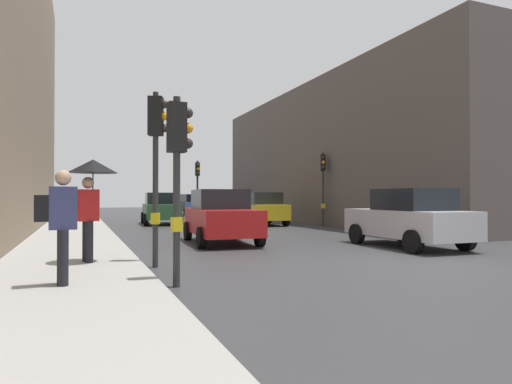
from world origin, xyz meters
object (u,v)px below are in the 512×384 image
at_px(traffic_light_far_median, 198,180).
at_px(traffic_light_near_left, 178,156).
at_px(car_red_sedan, 221,216).
at_px(car_blue_van, 205,206).
at_px(pedestrian_with_umbrella, 91,181).
at_px(car_yellow_taxi, 262,209).
at_px(traffic_light_near_right, 157,146).
at_px(pedestrian_with_grey_backpack, 60,220).
at_px(car_green_estate, 161,208).
at_px(car_dark_suv, 192,205).
at_px(car_silver_hatchback, 408,218).
at_px(traffic_light_mid_street, 323,175).

bearing_deg(traffic_light_far_median, traffic_light_near_left, -105.16).
height_order(traffic_light_near_left, car_red_sedan, traffic_light_near_left).
height_order(traffic_light_near_left, car_blue_van, traffic_light_near_left).
height_order(car_red_sedan, pedestrian_with_umbrella, pedestrian_with_umbrella).
relative_size(traffic_light_far_median, car_blue_van, 0.88).
bearing_deg(car_yellow_taxi, pedestrian_with_umbrella, -126.00).
relative_size(traffic_light_near_right, pedestrian_with_grey_backpack, 2.13).
relative_size(traffic_light_near_right, traffic_light_near_left, 1.18).
height_order(car_yellow_taxi, pedestrian_with_umbrella, pedestrian_with_umbrella).
bearing_deg(traffic_light_near_left, pedestrian_with_grey_backpack, 179.12).
height_order(traffic_light_far_median, car_green_estate, traffic_light_far_median).
bearing_deg(car_blue_van, car_yellow_taxi, -86.61).
relative_size(car_yellow_taxi, pedestrian_with_umbrella, 2.02).
bearing_deg(pedestrian_with_grey_backpack, traffic_light_near_left, -0.88).
xyz_separation_m(traffic_light_near_left, car_dark_suv, (7.41, 29.86, -1.33)).
bearing_deg(car_yellow_taxi, traffic_light_far_median, 117.15).
distance_m(traffic_light_far_median, pedestrian_with_umbrella, 18.34).
distance_m(traffic_light_near_right, pedestrian_with_grey_backpack, 3.20).
bearing_deg(car_silver_hatchback, car_yellow_taxi, 89.86).
bearing_deg(car_silver_hatchback, car_green_estate, 109.21).
xyz_separation_m(car_blue_van, car_yellow_taxi, (0.57, -9.62, 0.00)).
relative_size(car_red_sedan, car_blue_van, 1.01).
height_order(car_dark_suv, car_green_estate, same).
bearing_deg(traffic_light_near_right, pedestrian_with_umbrella, 169.54).
bearing_deg(car_green_estate, traffic_light_mid_street, -33.79).
bearing_deg(car_yellow_taxi, traffic_light_near_right, -121.34).
bearing_deg(car_silver_hatchback, traffic_light_mid_street, 74.93).
distance_m(traffic_light_far_median, car_yellow_taxi, 5.54).
xyz_separation_m(traffic_light_near_right, car_blue_van, (7.13, 22.27, -1.73)).
height_order(car_green_estate, car_blue_van, same).
bearing_deg(car_red_sedan, traffic_light_far_median, 79.06).
xyz_separation_m(traffic_light_near_right, traffic_light_mid_street, (10.18, 10.32, 0.03)).
xyz_separation_m(traffic_light_mid_street, car_dark_suv, (-2.76, 17.32, -1.76)).
xyz_separation_m(car_silver_hatchback, car_yellow_taxi, (0.03, 11.60, 0.00)).
bearing_deg(car_dark_suv, car_green_estate, -110.94).
height_order(car_red_sedan, car_green_estate, same).
bearing_deg(traffic_light_near_right, traffic_light_near_left, -89.92).
height_order(traffic_light_near_right, pedestrian_with_grey_backpack, traffic_light_near_right).
height_order(car_green_estate, car_yellow_taxi, same).
xyz_separation_m(car_dark_suv, pedestrian_with_umbrella, (-8.72, -27.40, 0.96)).
relative_size(car_silver_hatchback, pedestrian_with_umbrella, 1.99).
xyz_separation_m(traffic_light_near_right, car_red_sedan, (2.79, 4.35, -1.73)).
distance_m(traffic_light_near_left, car_yellow_taxi, 16.80).
height_order(car_red_sedan, pedestrian_with_grey_backpack, pedestrian_with_grey_backpack).
height_order(car_silver_hatchback, car_dark_suv, same).
bearing_deg(traffic_light_near_left, traffic_light_far_median, 74.84).
distance_m(car_yellow_taxi, pedestrian_with_grey_backpack, 17.64).
height_order(car_yellow_taxi, pedestrian_with_grey_backpack, pedestrian_with_grey_backpack).
distance_m(car_dark_suv, car_blue_van, 5.38).
bearing_deg(car_red_sedan, traffic_light_near_left, -113.01).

